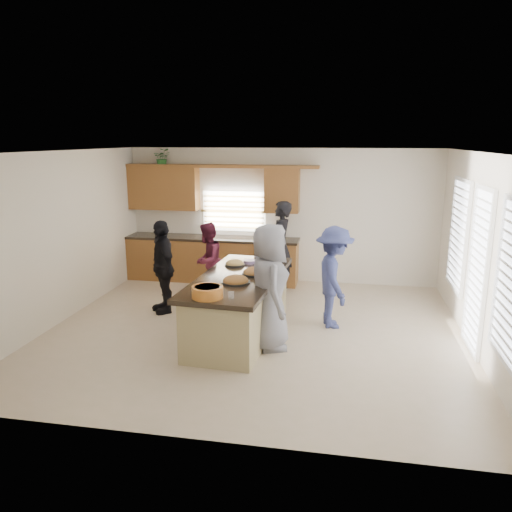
% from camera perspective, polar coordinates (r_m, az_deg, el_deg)
% --- Properties ---
extents(floor, '(6.50, 6.50, 0.00)m').
position_cam_1_polar(floor, '(8.04, -0.20, -8.54)').
color(floor, beige).
rests_on(floor, ground).
extents(room_shell, '(6.52, 6.02, 2.81)m').
position_cam_1_polar(room_shell, '(7.54, -0.21, 4.99)').
color(room_shell, silver).
rests_on(room_shell, ground).
extents(back_cabinetry, '(4.08, 0.66, 2.46)m').
position_cam_1_polar(back_cabinetry, '(10.66, -5.24, 2.01)').
color(back_cabinetry, '#905F2A').
rests_on(back_cabinetry, ground).
extents(right_wall_glazing, '(0.06, 4.00, 2.25)m').
position_cam_1_polar(right_wall_glazing, '(7.61, 24.16, -0.40)').
color(right_wall_glazing, white).
rests_on(right_wall_glazing, ground).
extents(island, '(1.33, 2.77, 0.95)m').
position_cam_1_polar(island, '(7.74, -1.95, -5.85)').
color(island, tan).
rests_on(island, ground).
extents(platter_front, '(0.42, 0.42, 0.17)m').
position_cam_1_polar(platter_front, '(7.23, -2.34, -2.87)').
color(platter_front, black).
rests_on(platter_front, island).
extents(platter_mid, '(0.41, 0.41, 0.17)m').
position_cam_1_polar(platter_mid, '(7.67, -0.10, -1.91)').
color(platter_mid, black).
rests_on(platter_mid, island).
extents(platter_back, '(0.34, 0.34, 0.14)m').
position_cam_1_polar(platter_back, '(8.22, -2.44, -0.89)').
color(platter_back, black).
rests_on(platter_back, island).
extents(salad_bowl, '(0.41, 0.41, 0.15)m').
position_cam_1_polar(salad_bowl, '(6.58, -5.57, -4.05)').
color(salad_bowl, orange).
rests_on(salad_bowl, island).
extents(clear_cup, '(0.08, 0.08, 0.10)m').
position_cam_1_polar(clear_cup, '(6.51, -2.88, -4.52)').
color(clear_cup, white).
rests_on(clear_cup, island).
extents(plate_stack, '(0.20, 0.20, 0.05)m').
position_cam_1_polar(plate_stack, '(8.36, -0.73, -0.64)').
color(plate_stack, '#9C80BA').
rests_on(plate_stack, island).
extents(flower_vase, '(0.14, 0.14, 0.41)m').
position_cam_1_polar(flower_vase, '(8.52, 0.14, 0.99)').
color(flower_vase, silver).
rests_on(flower_vase, island).
extents(potted_plant, '(0.41, 0.38, 0.38)m').
position_cam_1_polar(potted_plant, '(10.88, -10.66, 10.98)').
color(potted_plant, '#296729').
rests_on(potted_plant, back_cabinetry).
extents(woman_left_back, '(0.51, 0.71, 1.81)m').
position_cam_1_polar(woman_left_back, '(9.84, 2.80, 1.05)').
color(woman_left_back, black).
rests_on(woman_left_back, ground).
extents(woman_left_mid, '(0.63, 0.77, 1.45)m').
position_cam_1_polar(woman_left_mid, '(9.51, -5.55, -0.53)').
color(woman_left_mid, '#591A2E').
rests_on(woman_left_mid, ground).
extents(woman_left_front, '(0.88, 1.01, 1.63)m').
position_cam_1_polar(woman_left_front, '(8.82, -10.62, -1.20)').
color(woman_left_front, black).
rests_on(woman_left_front, ground).
extents(woman_right_back, '(0.84, 1.18, 1.65)m').
position_cam_1_polar(woman_right_back, '(8.08, 8.91, -2.41)').
color(woman_right_back, navy).
rests_on(woman_right_back, ground).
extents(woman_right_front, '(0.84, 1.03, 1.83)m').
position_cam_1_polar(woman_right_front, '(7.14, 1.52, -3.58)').
color(woman_right_front, gray).
rests_on(woman_right_front, ground).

